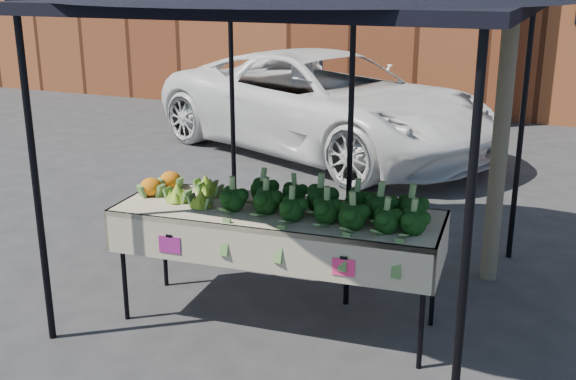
# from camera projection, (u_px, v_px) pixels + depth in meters

# --- Properties ---
(ground) EXTENTS (90.00, 90.00, 0.00)m
(ground) POSITION_uv_depth(u_px,v_px,m) (256.00, 311.00, 5.48)
(ground) COLOR #272729
(table) EXTENTS (2.46, 1.00, 0.90)m
(table) POSITION_uv_depth(u_px,v_px,m) (277.00, 267.00, 5.19)
(table) COLOR #B8AA8B
(table) RESTS_ON ground
(canopy) EXTENTS (3.16, 3.16, 2.74)m
(canopy) POSITION_uv_depth(u_px,v_px,m) (311.00, 132.00, 5.41)
(canopy) COLOR black
(canopy) RESTS_ON ground
(broccoli_heap) EXTENTS (1.53, 0.56, 0.25)m
(broccoli_heap) POSITION_uv_depth(u_px,v_px,m) (325.00, 199.00, 4.90)
(broccoli_heap) COLOR black
(broccoli_heap) RESTS_ON table
(romanesco_cluster) EXTENTS (0.42, 0.56, 0.19)m
(romanesco_cluster) POSITION_uv_depth(u_px,v_px,m) (200.00, 186.00, 5.30)
(romanesco_cluster) COLOR #97B134
(romanesco_cluster) RESTS_ON table
(cauliflower_pair) EXTENTS (0.22, 0.42, 0.17)m
(cauliflower_pair) POSITION_uv_depth(u_px,v_px,m) (161.00, 181.00, 5.47)
(cauliflower_pair) COLOR orange
(cauliflower_pair) RESTS_ON table
(street_tree) EXTENTS (2.04, 2.04, 4.02)m
(street_tree) POSITION_uv_depth(u_px,v_px,m) (509.00, 45.00, 5.50)
(street_tree) COLOR #1E4C14
(street_tree) RESTS_ON ground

